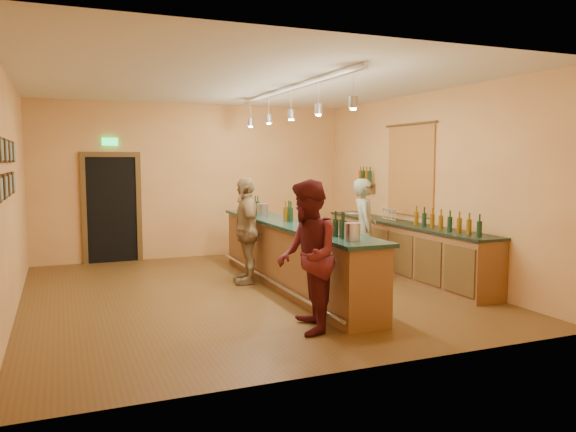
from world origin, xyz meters
name	(u,v)px	position (x,y,z in m)	size (l,w,h in m)	color
floor	(247,292)	(0.00, 0.00, 0.00)	(7.00, 7.00, 0.00)	brown
ceiling	(246,82)	(0.00, 0.00, 3.20)	(6.50, 7.00, 0.02)	silver
wall_back	(195,181)	(0.00, 3.50, 1.60)	(6.50, 0.02, 3.20)	#C9824B
wall_front	(360,207)	(0.00, -3.50, 1.60)	(6.50, 0.02, 3.20)	#C9824B
wall_left	(10,194)	(-3.25, 0.00, 1.60)	(0.02, 7.00, 3.20)	#C9824B
wall_right	(424,185)	(3.25, 0.00, 1.60)	(0.02, 7.00, 3.20)	#C9824B
doorway	(112,206)	(-1.70, 3.47, 1.13)	(1.15, 0.09, 2.48)	black
tapestry	(410,171)	(3.23, 0.40, 1.85)	(0.03, 1.40, 1.60)	#97391E
bottle_shelf	(365,178)	(3.17, 1.90, 1.67)	(0.17, 0.55, 0.54)	#4E3517
picture_grid	(7,168)	(-3.21, -0.75, 1.95)	(0.06, 2.20, 0.70)	#382111
back_counter	(403,248)	(2.97, 0.18, 0.49)	(0.60, 4.55, 1.27)	brown
tasting_bar	(291,250)	(0.73, 0.00, 0.61)	(0.74, 5.10, 1.38)	brown
pendant_track	(291,99)	(0.73, 0.00, 2.98)	(0.11, 4.60, 0.50)	silver
bartender	(364,228)	(2.23, 0.29, 0.86)	(0.63, 0.41, 1.72)	gray
customer_a	(307,256)	(0.03, -2.20, 0.91)	(0.88, 0.69, 1.82)	#59191E
customer_b	(246,230)	(0.18, 0.62, 0.88)	(1.03, 0.43, 1.77)	#997A51
bar_stool	(294,237)	(1.45, 1.59, 0.57)	(0.35, 0.35, 0.72)	#9E7647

